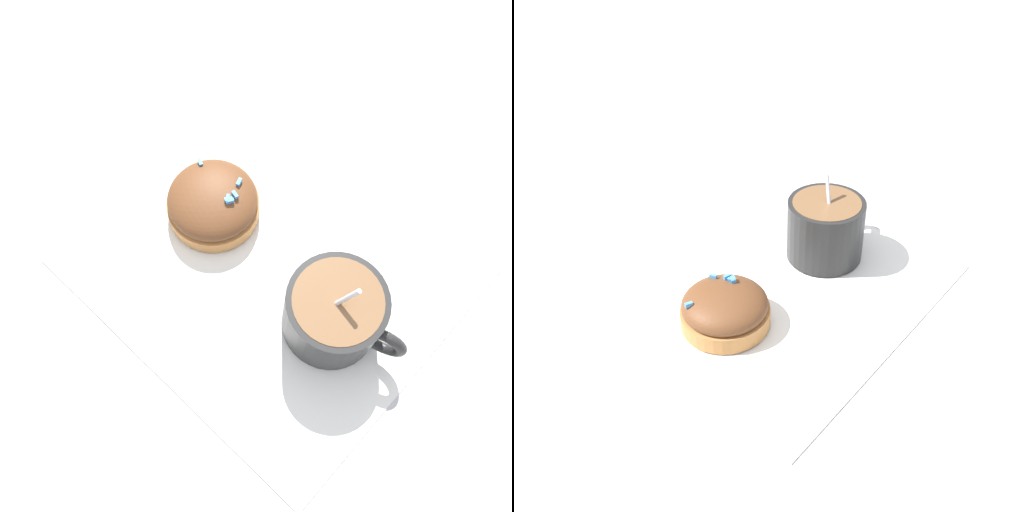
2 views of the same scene
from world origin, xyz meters
The scene contains 4 objects.
ground_plane centered at (0.00, 0.00, 0.00)m, with size 3.00×3.00×0.00m, color #B2B2B7.
paper_napkin centered at (0.00, 0.00, 0.00)m, with size 0.34×0.32×0.00m.
coffee_cup centered at (0.08, 0.00, 0.04)m, with size 0.11×0.08×0.09m.
frosted_pastry centered at (-0.08, -0.01, 0.02)m, with size 0.09×0.09×0.04m.
Camera 2 is at (-0.34, -0.34, 0.40)m, focal length 42.00 mm.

